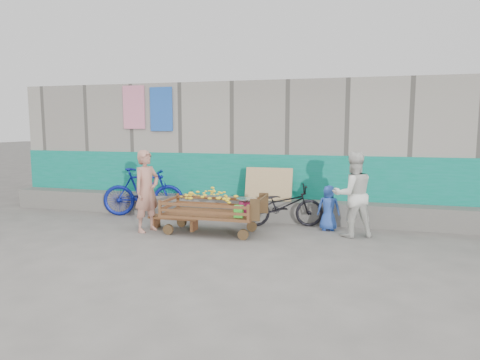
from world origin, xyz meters
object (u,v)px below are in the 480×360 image
(child, at_px, (329,208))
(bicycle_blue, at_px, (144,192))
(woman, at_px, (353,194))
(bench, at_px, (175,220))
(bicycle_dark, at_px, (283,205))
(vendor_man, at_px, (147,191))
(banana_cart, at_px, (209,204))

(child, distance_m, bicycle_blue, 4.13)
(woman, bearing_deg, bench, -15.71)
(bicycle_dark, height_order, bicycle_blue, bicycle_blue)
(vendor_man, relative_size, bicycle_blue, 0.87)
(woman, xyz_separation_m, bicycle_blue, (-4.57, 0.63, -0.24))
(banana_cart, relative_size, woman, 1.22)
(vendor_man, distance_m, child, 3.52)
(vendor_man, distance_m, woman, 3.86)
(bicycle_dark, bearing_deg, woman, -123.19)
(woman, height_order, bicycle_dark, woman)
(bench, height_order, child, child)
(vendor_man, xyz_separation_m, woman, (3.81, 0.66, -0.00))
(bench, xyz_separation_m, bicycle_blue, (-1.20, 1.01, 0.35))
(woman, relative_size, child, 1.77)
(bench, distance_m, vendor_man, 0.79)
(vendor_man, bearing_deg, woman, -58.60)
(vendor_man, relative_size, child, 1.77)
(child, height_order, bicycle_blue, bicycle_blue)
(bench, distance_m, bicycle_dark, 2.17)
(bicycle_dark, xyz_separation_m, bicycle_blue, (-3.21, 0.20, 0.11))
(woman, distance_m, child, 0.66)
(bench, bearing_deg, banana_cart, -7.55)
(woman, bearing_deg, child, -59.48)
(vendor_man, distance_m, bicycle_blue, 1.52)
(bench, relative_size, vendor_man, 0.65)
(child, bearing_deg, bicycle_blue, -7.42)
(woman, distance_m, bicycle_blue, 4.62)
(bicycle_dark, bearing_deg, bicycle_blue, 70.78)
(bench, relative_size, bicycle_blue, 0.57)
(child, xyz_separation_m, bicycle_blue, (-4.12, 0.29, 0.10))
(bench, distance_m, bicycle_blue, 1.61)
(woman, relative_size, bicycle_blue, 0.86)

